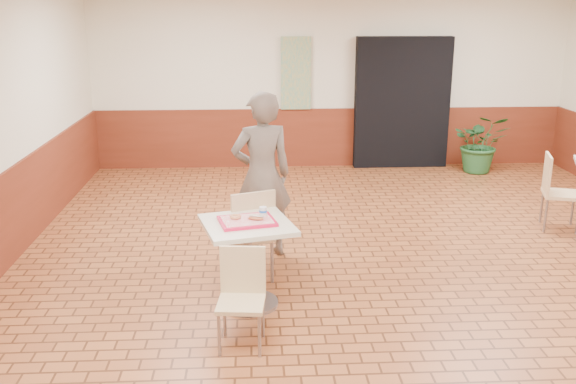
{
  "coord_description": "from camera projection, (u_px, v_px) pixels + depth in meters",
  "views": [
    {
      "loc": [
        -1.34,
        -5.83,
        2.73
      ],
      "look_at": [
        -1.0,
        0.18,
        0.95
      ],
      "focal_mm": 40.0,
      "sensor_mm": 36.0,
      "label": 1
    }
  ],
  "objects": [
    {
      "name": "potted_plant",
      "position": [
        481.0,
        143.0,
        10.63
      ],
      "size": [
        1.05,
        0.97,
        0.98
      ],
      "primitive_type": "imported",
      "rotation": [
        0.0,
        0.0,
        -0.26
      ],
      "color": "#245A2B",
      "rests_on": "ground"
    },
    {
      "name": "chair_main_back",
      "position": [
        249.0,
        231.0,
        6.38
      ],
      "size": [
        0.58,
        0.58,
        0.98
      ],
      "rotation": [
        0.0,
        0.0,
        3.5
      ],
      "color": "tan",
      "rests_on": "ground"
    },
    {
      "name": "serving_tray",
      "position": [
        247.0,
        221.0,
        5.8
      ],
      "size": [
        0.49,
        0.38,
        0.03
      ],
      "rotation": [
        0.0,
        0.0,
        0.23
      ],
      "color": "red",
      "rests_on": "main_table"
    },
    {
      "name": "customer",
      "position": [
        262.0,
        176.0,
        6.98
      ],
      "size": [
        0.76,
        0.6,
        1.84
      ],
      "primitive_type": "imported",
      "rotation": [
        0.0,
        0.0,
        3.4
      ],
      "color": "#63584D",
      "rests_on": "ground"
    },
    {
      "name": "ring_donut",
      "position": [
        235.0,
        217.0,
        5.82
      ],
      "size": [
        0.12,
        0.12,
        0.03
      ],
      "primitive_type": "torus",
      "rotation": [
        0.0,
        0.0,
        0.24
      ],
      "color": "#C27746",
      "rests_on": "serving_tray"
    },
    {
      "name": "long_john_donut",
      "position": [
        256.0,
        218.0,
        5.79
      ],
      "size": [
        0.15,
        0.11,
        0.04
      ],
      "rotation": [
        0.0,
        0.0,
        -0.34
      ],
      "color": "#BE6137",
      "rests_on": "serving_tray"
    },
    {
      "name": "paper_cup",
      "position": [
        263.0,
        211.0,
        5.88
      ],
      "size": [
        0.07,
        0.07,
        0.09
      ],
      "rotation": [
        0.0,
        0.0,
        0.19
      ],
      "color": "silver",
      "rests_on": "serving_tray"
    },
    {
      "name": "promo_poster",
      "position": [
        296.0,
        73.0,
        10.67
      ],
      "size": [
        0.5,
        0.03,
        1.2
      ],
      "primitive_type": "cube",
      "color": "gray",
      "rests_on": "wainscot_band"
    },
    {
      "name": "corridor_doorway",
      "position": [
        402.0,
        103.0,
        10.85
      ],
      "size": [
        1.6,
        0.22,
        2.2
      ],
      "primitive_type": "cube",
      "color": "black",
      "rests_on": "ground"
    },
    {
      "name": "chair_main_front",
      "position": [
        242.0,
        292.0,
        5.24
      ],
      "size": [
        0.41,
        0.41,
        0.82
      ],
      "rotation": [
        0.0,
        0.0,
        -0.1
      ],
      "color": "tan",
      "rests_on": "ground"
    },
    {
      "name": "wainscot_band",
      "position": [
        391.0,
        239.0,
        6.28
      ],
      "size": [
        8.0,
        10.0,
        1.0
      ],
      "color": "#612412",
      "rests_on": "ground"
    },
    {
      "name": "main_table",
      "position": [
        248.0,
        250.0,
        5.88
      ],
      "size": [
        0.77,
        0.77,
        0.81
      ],
      "rotation": [
        0.0,
        0.0,
        0.26
      ],
      "color": "beige",
      "rests_on": "ground"
    },
    {
      "name": "room_shell",
      "position": [
        396.0,
        139.0,
        6.0
      ],
      "size": [
        8.01,
        10.01,
        3.01
      ],
      "color": "brown",
      "rests_on": "ground"
    },
    {
      "name": "chair_second_left",
      "position": [
        556.0,
        188.0,
        7.95
      ],
      "size": [
        0.54,
        0.54,
        0.94
      ],
      "rotation": [
        0.0,
        0.0,
        1.28
      ],
      "color": "#E9C68C",
      "rests_on": "ground"
    }
  ]
}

